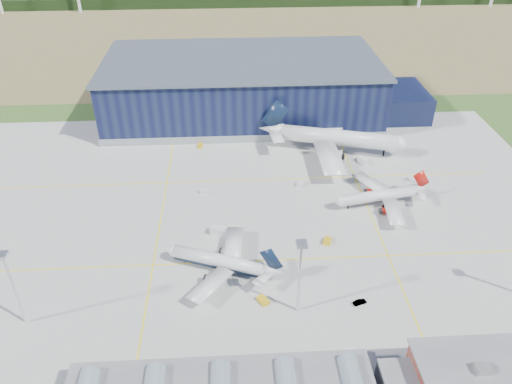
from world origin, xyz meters
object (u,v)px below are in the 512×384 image
(hangar, at_px, (248,89))
(light_mast_west, at_px, (10,278))
(airliner_widebody, at_px, (339,130))
(gse_cart_a, at_px, (300,184))
(light_mast_center, at_px, (300,266))
(gse_van_c, at_px, (354,355))
(car_b, at_px, (360,302))
(gse_van_b, at_px, (363,161))
(gse_cart_b, at_px, (204,192))
(airliner_navy, at_px, (219,255))
(gse_van_a, at_px, (220,231))
(gse_tug_b, at_px, (327,241))
(gse_tug_c, at_px, (200,146))
(airliner_red, at_px, (379,191))
(gse_tug_a, at_px, (263,300))

(hangar, bearing_deg, light_mast_west, -116.71)
(airliner_widebody, height_order, gse_cart_a, airliner_widebody)
(gse_cart_a, bearing_deg, light_mast_center, -74.87)
(gse_van_c, height_order, car_b, gse_van_c)
(gse_van_b, relative_size, gse_cart_b, 1.59)
(gse_van_c, relative_size, car_b, 1.20)
(airliner_navy, relative_size, gse_van_a, 5.96)
(hangar, height_order, gse_cart_b, hangar)
(light_mast_center, relative_size, gse_van_c, 5.12)
(gse_tug_b, xyz_separation_m, gse_van_c, (-1.34, -43.16, 0.39))
(gse_van_a, relative_size, gse_tug_c, 1.97)
(gse_cart_a, bearing_deg, gse_van_a, -113.65)
(gse_tug_b, bearing_deg, airliner_red, 66.70)
(gse_van_a, bearing_deg, airliner_navy, -161.08)
(gse_tug_a, xyz_separation_m, gse_van_c, (20.29, -19.36, 0.39))
(gse_van_b, distance_m, gse_tug_c, 66.41)
(hangar, bearing_deg, gse_cart_b, -105.51)
(gse_tug_b, distance_m, gse_tug_c, 76.97)
(light_mast_west, relative_size, gse_van_a, 3.88)
(gse_van_a, bearing_deg, gse_cart_a, -27.66)
(airliner_navy, distance_m, airliner_red, 61.98)
(light_mast_center, height_order, gse_tug_c, light_mast_center)
(airliner_red, xyz_separation_m, car_b, (-16.82, -45.41, -5.05))
(gse_tug_b, height_order, gse_cart_a, gse_tug_b)
(airliner_red, bearing_deg, gse_tug_c, -46.34)
(hangar, bearing_deg, gse_tug_a, -90.76)
(hangar, xyz_separation_m, gse_van_c, (18.67, -140.80, -10.54))
(light_mast_center, bearing_deg, light_mast_west, 180.00)
(gse_tug_b, height_order, gse_tug_c, gse_tug_b)
(light_mast_west, distance_m, airliner_red, 114.18)
(airliner_red, xyz_separation_m, gse_tug_b, (-20.93, -19.53, -4.98))
(hangar, distance_m, gse_cart_a, 67.27)
(gse_tug_a, xyz_separation_m, gse_tug_c, (-19.85, 88.64, -0.03))
(airliner_widebody, height_order, car_b, airliner_widebody)
(car_b, bearing_deg, hangar, -8.23)
(light_mast_center, relative_size, gse_tug_c, 7.64)
(light_mast_center, distance_m, gse_tug_c, 97.49)
(gse_cart_a, bearing_deg, hangar, 127.35)
(airliner_widebody, distance_m, gse_cart_a, 32.01)
(gse_cart_a, distance_m, gse_van_c, 76.43)
(gse_van_c, bearing_deg, gse_cart_a, 19.18)
(light_mast_center, distance_m, gse_tug_a, 17.50)
(gse_tug_a, distance_m, gse_cart_a, 59.68)
(gse_van_c, bearing_deg, gse_van_b, 2.36)
(gse_tug_a, bearing_deg, hangar, 57.04)
(gse_tug_c, bearing_deg, gse_van_a, -74.39)
(gse_tug_c, bearing_deg, gse_van_c, -62.03)
(light_mast_center, distance_m, airliner_red, 58.43)
(hangar, height_order, light_mast_center, hangar)
(gse_tug_c, height_order, gse_van_c, gse_van_c)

